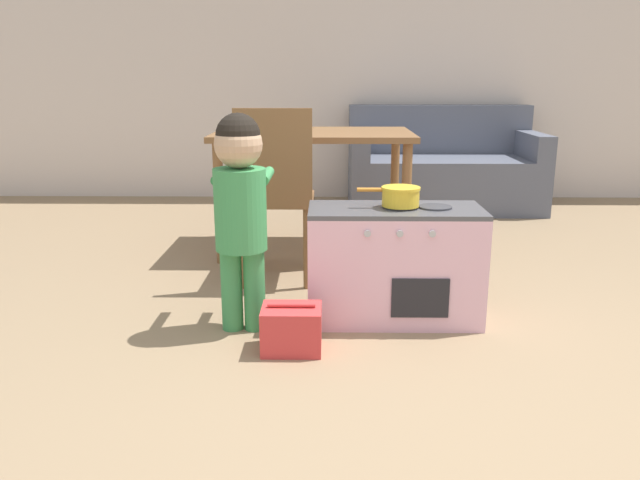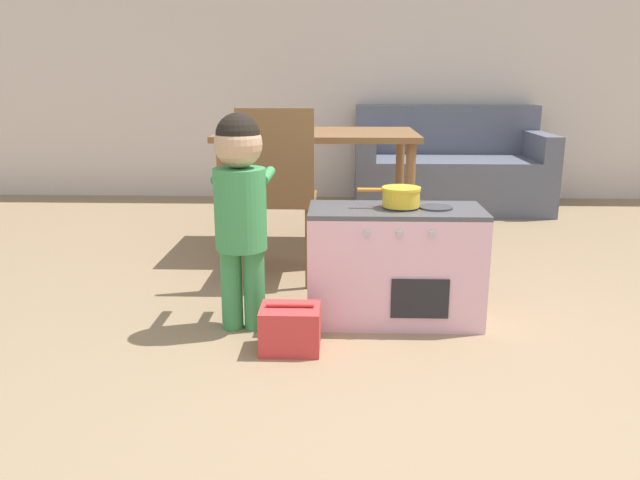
% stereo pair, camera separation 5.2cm
% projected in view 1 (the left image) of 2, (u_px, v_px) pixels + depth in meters
% --- Properties ---
extents(ground_plane, '(16.00, 16.00, 0.00)m').
position_uv_depth(ground_plane, '(429.00, 442.00, 1.86)').
color(ground_plane, '#8E7556').
extents(wall_back, '(10.00, 0.06, 2.60)m').
position_uv_depth(wall_back, '(365.00, 47.00, 5.32)').
color(wall_back, beige).
rests_on(wall_back, ground_plane).
extents(play_kitchen, '(0.75, 0.36, 0.52)m').
position_uv_depth(play_kitchen, '(394.00, 264.00, 2.75)').
color(play_kitchen, '#EAB2C6').
rests_on(play_kitchen, ground_plane).
extents(toy_pot, '(0.27, 0.17, 0.08)m').
position_uv_depth(toy_pot, '(400.00, 195.00, 2.67)').
color(toy_pot, yellow).
rests_on(toy_pot, play_kitchen).
extents(child_figure, '(0.24, 0.38, 0.92)m').
position_uv_depth(child_figure, '(240.00, 197.00, 2.55)').
color(child_figure, '#3D9351').
rests_on(child_figure, ground_plane).
extents(toy_basket, '(0.23, 0.18, 0.20)m').
position_uv_depth(toy_basket, '(292.00, 329.00, 2.46)').
color(toy_basket, '#D13838').
rests_on(toy_basket, ground_plane).
extents(dining_table, '(1.18, 0.76, 0.73)m').
position_uv_depth(dining_table, '(314.00, 148.00, 3.79)').
color(dining_table, brown).
rests_on(dining_table, ground_plane).
extents(dining_chair_near, '(0.38, 0.38, 0.91)m').
position_uv_depth(dining_chair_near, '(276.00, 192.00, 3.17)').
color(dining_chair_near, brown).
rests_on(dining_chair_near, ground_plane).
extents(couch, '(1.53, 0.81, 0.82)m').
position_uv_depth(couch, '(442.00, 170.00, 5.15)').
color(couch, '#565B6B').
rests_on(couch, ground_plane).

